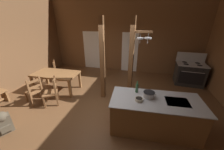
# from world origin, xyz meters

# --- Properties ---
(ground_plane) EXTENTS (8.46, 7.65, 0.10)m
(ground_plane) POSITION_xyz_m (0.00, 0.00, -0.05)
(ground_plane) COLOR brown
(wall_back) EXTENTS (8.46, 0.14, 4.40)m
(wall_back) POSITION_xyz_m (0.00, 3.50, 2.20)
(wall_back) COLOR brown
(wall_back) RESTS_ON ground_plane
(glazed_door_back_left) EXTENTS (1.00, 0.01, 2.05)m
(glazed_door_back_left) POSITION_xyz_m (-1.72, 3.42, 1.02)
(glazed_door_back_left) COLOR white
(glazed_door_back_left) RESTS_ON ground_plane
(glazed_panel_back_right) EXTENTS (0.84, 0.01, 2.05)m
(glazed_panel_back_right) POSITION_xyz_m (0.38, 3.42, 1.02)
(glazed_panel_back_right) COLOR white
(glazed_panel_back_right) RESTS_ON ground_plane
(kitchen_island) EXTENTS (2.23, 1.12, 0.88)m
(kitchen_island) POSITION_xyz_m (1.53, -0.49, 0.44)
(kitchen_island) COLOR brown
(kitchen_island) RESTS_ON ground_plane
(stove_range) EXTENTS (1.18, 0.87, 1.32)m
(stove_range) POSITION_xyz_m (3.12, 2.55, 0.48)
(stove_range) COLOR #252525
(stove_range) RESTS_ON ground_plane
(support_post_with_pot_rack) EXTENTS (0.64, 0.24, 2.75)m
(support_post_with_pot_rack) POSITION_xyz_m (0.78, 0.76, 1.47)
(support_post_with_pot_rack) COLOR brown
(support_post_with_pot_rack) RESTS_ON ground_plane
(support_post_center) EXTENTS (0.14, 0.14, 2.75)m
(support_post_center) POSITION_xyz_m (-0.18, 0.62, 1.38)
(support_post_center) COLOR brown
(support_post_center) RESTS_ON ground_plane
(dining_table) EXTENTS (1.72, 0.94, 0.74)m
(dining_table) POSITION_xyz_m (-2.11, 0.62, 0.65)
(dining_table) COLOR brown
(dining_table) RESTS_ON ground_plane
(ladderback_chair_near_window) EXTENTS (0.61, 0.61, 0.95)m
(ladderback_chair_near_window) POSITION_xyz_m (-2.60, 1.43, 0.45)
(ladderback_chair_near_window) COLOR brown
(ladderback_chair_near_window) RESTS_ON ground_plane
(ladderback_chair_by_post) EXTENTS (0.56, 0.56, 0.95)m
(ladderback_chair_by_post) POSITION_xyz_m (-2.30, -0.30, 0.45)
(ladderback_chair_by_post) COLOR brown
(ladderback_chair_by_post) RESTS_ON ground_plane
(ladderback_chair_at_table_end) EXTENTS (0.61, 0.61, 0.95)m
(ladderback_chair_at_table_end) POSITION_xyz_m (-1.69, -0.22, 0.45)
(ladderback_chair_at_table_end) COLOR brown
(ladderback_chair_at_table_end) RESTS_ON ground_plane
(backpack) EXTENTS (0.38, 0.39, 0.60)m
(backpack) POSITION_xyz_m (-2.08, -1.55, 0.31)
(backpack) COLOR #4C4233
(backpack) RESTS_ON ground_plane
(stockpot_on_counter) EXTENTS (0.34, 0.27, 0.15)m
(stockpot_on_counter) POSITION_xyz_m (1.35, -0.43, 0.96)
(stockpot_on_counter) COLOR #A8AAB2
(stockpot_on_counter) RESTS_ON kitchen_island
(mixing_bowl_on_counter) EXTENTS (0.19, 0.19, 0.07)m
(mixing_bowl_on_counter) POSITION_xyz_m (1.13, -0.63, 0.92)
(mixing_bowl_on_counter) COLOR #B2A893
(mixing_bowl_on_counter) RESTS_ON kitchen_island
(bottle_tall_on_counter) EXTENTS (0.07, 0.07, 0.32)m
(bottle_tall_on_counter) POSITION_xyz_m (1.05, -0.26, 1.01)
(bottle_tall_on_counter) COLOR #2D5638
(bottle_tall_on_counter) RESTS_ON kitchen_island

